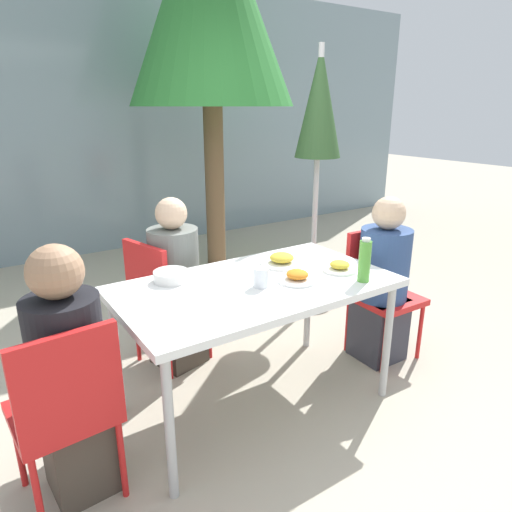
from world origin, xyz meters
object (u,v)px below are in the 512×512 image
Objects in this scene: chair_far at (161,295)px; person_far at (176,288)px; person_right at (382,285)px; closed_umbrella at (319,118)px; chair_left at (66,405)px; salad_bowl at (171,276)px; bottle at (365,261)px; chair_right at (378,284)px; drinking_cup at (261,277)px; person_left at (71,380)px.

person_far is (0.09, -0.03, 0.03)m from chair_far.
closed_umbrella is at bearing -99.93° from person_right.
person_right reaches higher than chair_left.
chair_left is at bearing -146.99° from salad_bowl.
bottle reaches higher than chair_left.
chair_right is 3.56× the size of bottle.
chair_far is at bearing -121.89° from person_far.
bottle is (0.67, -0.96, 0.34)m from person_far.
person_far is 0.79m from drinking_cup.
chair_right and chair_far have the same top height.
chair_right is 8.31× the size of drinking_cup.
chair_far is 0.85m from drinking_cup.
drinking_cup is (-0.50, 0.24, -0.06)m from bottle.
person_left is 2.02m from chair_right.
salad_bowl is (-0.19, -0.39, 0.25)m from person_far.
person_far is at bearing 64.43° from salad_bowl.
person_far is 0.54× the size of closed_umbrella.
chair_left is 1.18m from person_far.
chair_left is at bearing -56.66° from chair_far.
chair_right is 1.35m from closed_umbrella.
person_left is 1.09m from person_far.
chair_right is at bearing -0.57° from person_left.
person_far is (0.80, 0.74, -0.02)m from person_left.
chair_left reaches higher than salad_bowl.
chair_right is 4.61× the size of salad_bowl.
chair_far reaches higher than salad_bowl.
chair_left is 1.14m from chair_far.
person_left is at bearing -57.91° from chair_far.
bottle reaches higher than chair_far.
chair_left is 0.84m from salad_bowl.
person_right is at bearing 29.40° from bottle.
chair_left is at bearing 5.14° from person_right.
chair_left and chair_far have the same top height.
person_right is at bearing -12.35° from salad_bowl.
person_right is 1.40m from salad_bowl.
drinking_cup is at bearing 154.52° from bottle.
closed_umbrella is (1.34, 0.21, 1.03)m from person_far.
chair_left is at bearing -60.83° from person_far.
person_right is (-0.05, -0.08, 0.03)m from chair_right.
chair_far reaches higher than drinking_cup.
person_left is 1.34× the size of chair_right.
person_right is at bearing -101.26° from closed_umbrella.
person_right is at bearing 44.36° from person_far.
chair_right is at bearing -8.77° from salad_bowl.
chair_left reaches higher than drinking_cup.
bottle is (1.52, -0.14, 0.37)m from chair_left.
chair_left is at bearing -154.67° from closed_umbrella.
chair_left is 4.61× the size of salad_bowl.
chair_left is 2.01m from person_right.
chair_far is at bearing -172.60° from closed_umbrella.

